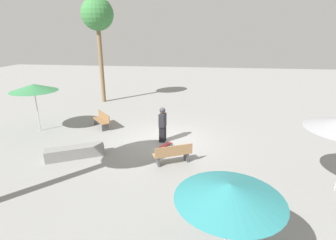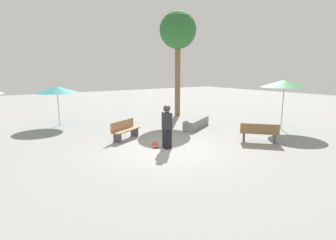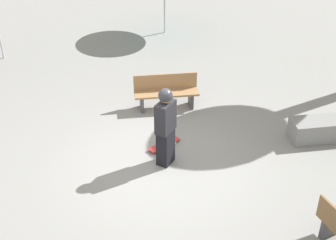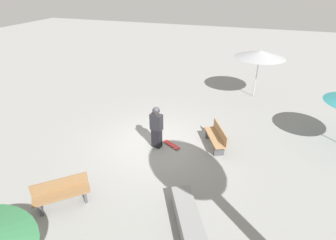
{
  "view_description": "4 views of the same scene",
  "coord_description": "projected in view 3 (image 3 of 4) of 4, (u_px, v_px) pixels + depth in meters",
  "views": [
    {
      "loc": [
        -12.02,
        -1.78,
        5.14
      ],
      "look_at": [
        -0.6,
        -0.23,
        1.3
      ],
      "focal_mm": 28.0,
      "sensor_mm": 36.0,
      "label": 1
    },
    {
      "loc": [
        8.26,
        -5.64,
        3.07
      ],
      "look_at": [
        -0.39,
        0.34,
        1.08
      ],
      "focal_mm": 28.0,
      "sensor_mm": 36.0,
      "label": 2
    },
    {
      "loc": [
        7.41,
        2.73,
        5.96
      ],
      "look_at": [
        0.44,
        0.34,
        1.42
      ],
      "focal_mm": 50.0,
      "sensor_mm": 36.0,
      "label": 3
    },
    {
      "loc": [
        -3.32,
        8.27,
        6.0
      ],
      "look_at": [
        -0.6,
        0.16,
        1.32
      ],
      "focal_mm": 28.0,
      "sensor_mm": 36.0,
      "label": 4
    }
  ],
  "objects": [
    {
      "name": "ground_plane",
      "position": [
        160.0,
        164.0,
        9.85
      ],
      "size": [
        60.0,
        60.0,
        0.0
      ],
      "primitive_type": "plane",
      "color": "gray"
    },
    {
      "name": "skater_main",
      "position": [
        166.0,
        124.0,
        9.42
      ],
      "size": [
        0.5,
        0.34,
        1.76
      ],
      "rotation": [
        0.0,
        0.0,
        2.97
      ],
      "color": "black",
      "rests_on": "ground_plane"
    },
    {
      "name": "skateboard",
      "position": [
        164.0,
        144.0,
        10.38
      ],
      "size": [
        0.8,
        0.56,
        0.07
      ],
      "rotation": [
        0.0,
        0.0,
        2.64
      ],
      "color": "red",
      "rests_on": "ground_plane"
    },
    {
      "name": "bench_near",
      "position": [
        166.0,
        92.0,
        11.7
      ],
      "size": [
        1.11,
        1.63,
        0.85
      ],
      "rotation": [
        0.0,
        0.0,
        5.17
      ],
      "color": "#47474C",
      "rests_on": "ground_plane"
    }
  ]
}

